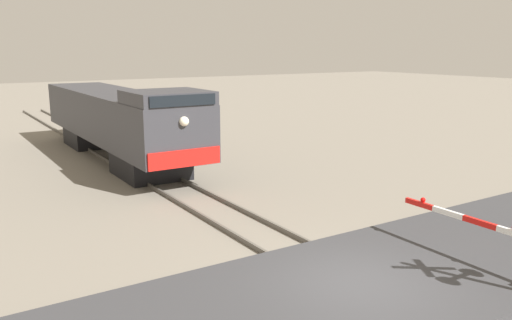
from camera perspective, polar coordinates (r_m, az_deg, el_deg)
ground_plane at (r=12.47m, az=11.10°, el=-13.61°), size 160.00×160.00×0.00m
rail_track_left at (r=12.00m, az=8.55°, el=-14.20°), size 0.08×80.00×0.15m
rail_track_right at (r=12.91m, az=13.49°, el=-12.45°), size 0.08×80.00×0.15m
road_surface at (r=12.44m, az=11.12°, el=-13.27°), size 36.00×5.30×0.17m
locomotive at (r=26.27m, az=-14.74°, el=4.30°), size 3.00×15.80×3.76m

